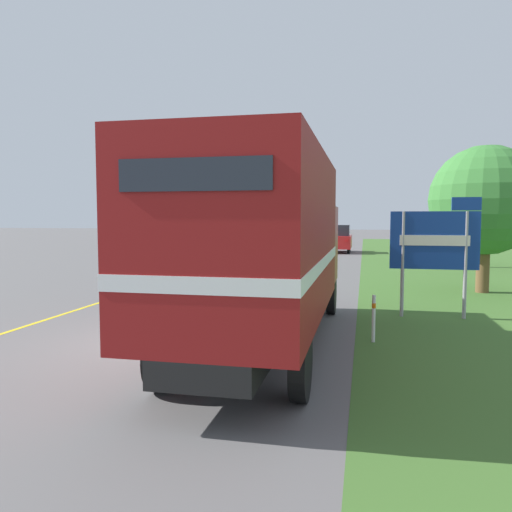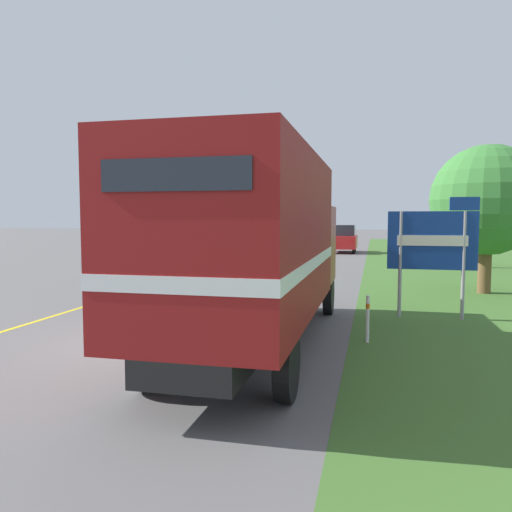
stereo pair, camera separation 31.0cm
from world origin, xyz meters
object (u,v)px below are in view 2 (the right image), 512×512
Objects in this scene: lead_car_white at (250,250)px; lead_car_red_ahead at (344,239)px; lead_car_black_ahead at (312,232)px; horse_trailer_truck at (257,244)px; roadside_tree_mid at (488,186)px; delineator_post at (368,318)px; roadside_tree_near at (487,201)px; highway_sign at (434,243)px.

lead_car_white is 1.14× the size of lead_car_red_ahead.
lead_car_white is 1.01× the size of lead_car_black_ahead.
horse_trailer_truck is 19.40m from roadside_tree_mid.
roadside_tree_mid reaches higher than delineator_post.
roadside_tree_near is 8.84m from delineator_post.
horse_trailer_truck is at bearing -84.43° from lead_car_black_ahead.
highway_sign is at bearing -114.07° from roadside_tree_near.
horse_trailer_truck is 1.39× the size of roadside_tree_mid.
lead_car_white is 0.72× the size of roadside_tree_mid.
lead_car_red_ahead is 1.30× the size of highway_sign.
lead_car_red_ahead is 0.80× the size of roadside_tree_near.
roadside_tree_near is (5.67, 8.63, 1.06)m from horse_trailer_truck.
lead_car_black_ahead is 4.60× the size of delineator_post.
lead_car_red_ahead is (3.70, 13.00, 0.06)m from lead_car_white.
roadside_tree_mid is at bearing 66.96° from horse_trailer_truck.
highway_sign is 0.49× the size of roadside_tree_mid.
horse_trailer_truck is at bearing -75.35° from lead_car_white.
roadside_tree_near is at bearing 56.70° from horse_trailer_truck.
horse_trailer_truck is 2.84× the size of highway_sign.
delineator_post is (-3.65, -7.63, -2.54)m from roadside_tree_near.
lead_car_black_ahead is at bearing 95.57° from horse_trailer_truck.
lead_car_black_ahead is (-4.03, 14.15, 0.04)m from lead_car_red_ahead.
roadside_tree_mid is 6.38× the size of delineator_post.
lead_car_white reaches higher than delineator_post.
lead_car_black_ahead is 26.43m from roadside_tree_mid.
roadside_tree_near reaches higher than delineator_post.
lead_car_white is 12.64m from highway_sign.
delineator_post is (2.01, -26.18, -0.49)m from lead_car_red_ahead.
lead_car_red_ahead is 14.72m from lead_car_black_ahead.
lead_car_red_ahead is 0.88× the size of lead_car_black_ahead.
roadside_tree_mid reaches higher than lead_car_red_ahead.
horse_trailer_truck is 27.19m from lead_car_red_ahead.
lead_car_black_ahead is 34.16m from roadside_tree_near.
highway_sign reaches higher than lead_car_red_ahead.
lead_car_red_ahead is at bearing 98.60° from highway_sign.
highway_sign is at bearing -78.60° from lead_car_black_ahead.
lead_car_red_ahead is (0.00, 27.17, -0.99)m from horse_trailer_truck.
lead_car_white is at bearing 149.38° from roadside_tree_near.
roadside_tree_near is (5.66, -18.54, 2.05)m from lead_car_red_ahead.
lead_car_white is 27.16m from lead_car_black_ahead.
lead_car_red_ahead is 12.45m from roadside_tree_mid.
highway_sign reaches higher than lead_car_white.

